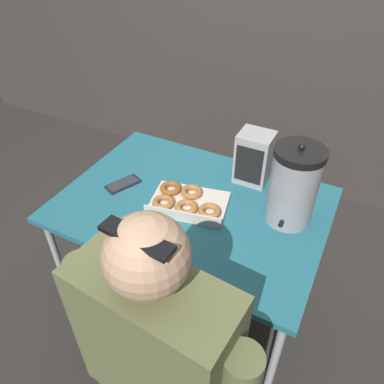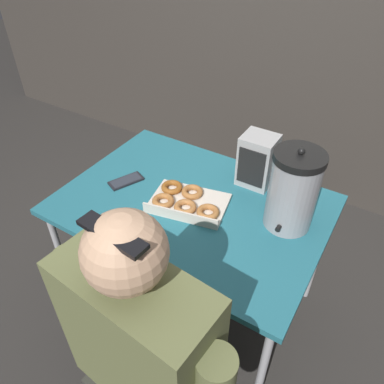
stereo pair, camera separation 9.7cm
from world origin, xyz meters
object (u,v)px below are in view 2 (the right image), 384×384
at_px(cell_phone, 126,181).
at_px(person_seated, 144,367).
at_px(space_heater, 257,160).
at_px(coffee_urn, 293,190).
at_px(donut_box, 186,202).

relative_size(cell_phone, person_seated, 0.14).
relative_size(space_heater, person_seated, 0.20).
distance_m(coffee_urn, person_seated, 0.83).
bearing_deg(space_heater, cell_phone, -148.61).
xyz_separation_m(coffee_urn, space_heater, (-0.23, 0.19, -0.05)).
height_order(donut_box, coffee_urn, coffee_urn).
bearing_deg(coffee_urn, cell_phone, -169.94).
height_order(space_heater, person_seated, person_seated).
relative_size(coffee_urn, person_seated, 0.29).
height_order(donut_box, space_heater, space_heater).
relative_size(donut_box, cell_phone, 2.13).
bearing_deg(donut_box, coffee_urn, 4.94).
height_order(coffee_urn, cell_phone, coffee_urn).
bearing_deg(coffee_urn, person_seated, -103.81).
bearing_deg(space_heater, donut_box, -121.11).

